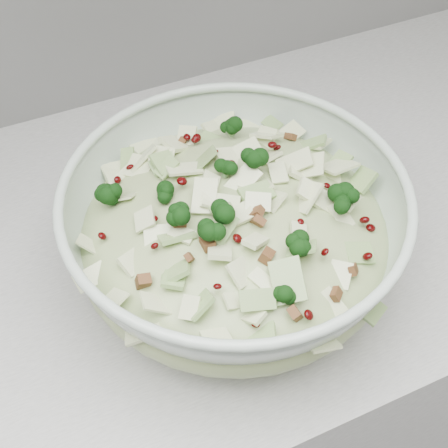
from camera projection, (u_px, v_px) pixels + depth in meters
name	position (u px, v px, depth m)	size (l,w,h in m)	color
mixing_bowl	(234.00, 234.00, 0.65)	(0.44, 0.44, 0.14)	#B5C8B7
salad	(234.00, 220.00, 0.63)	(0.39, 0.39, 0.14)	#A1AD76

